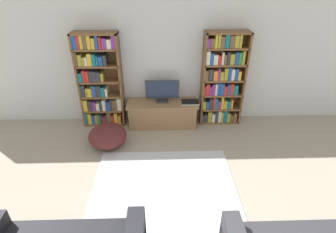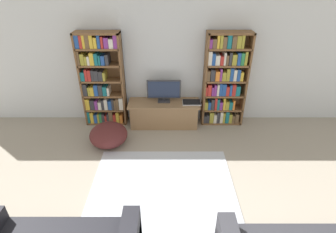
{
  "view_description": "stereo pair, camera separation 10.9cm",
  "coord_description": "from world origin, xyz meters",
  "px_view_note": "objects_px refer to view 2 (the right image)",
  "views": [
    {
      "loc": [
        -0.15,
        -0.67,
        2.83
      ],
      "look_at": [
        -0.04,
        3.02,
        0.7
      ],
      "focal_mm": 28.0,
      "sensor_mm": 36.0,
      "label": 1
    },
    {
      "loc": [
        -0.04,
        -0.67,
        2.83
      ],
      "look_at": [
        -0.04,
        3.02,
        0.7
      ],
      "focal_mm": 28.0,
      "sensor_mm": 36.0,
      "label": 2
    }
  ],
  "objects_px": {
    "laptop": "(191,102)",
    "beanbag_ottoman": "(108,135)",
    "bookshelf_right": "(224,80)",
    "television": "(164,91)",
    "bookshelf_left": "(101,81)",
    "tv_stand": "(164,113)"
  },
  "relations": [
    {
      "from": "bookshelf_left",
      "to": "beanbag_ottoman",
      "type": "relative_size",
      "value": 2.73
    },
    {
      "from": "bookshelf_right",
      "to": "tv_stand",
      "type": "relative_size",
      "value": 1.31
    },
    {
      "from": "bookshelf_right",
      "to": "tv_stand",
      "type": "xyz_separation_m",
      "value": [
        -1.16,
        -0.12,
        -0.66
      ]
    },
    {
      "from": "bookshelf_right",
      "to": "laptop",
      "type": "relative_size",
      "value": 5.11
    },
    {
      "from": "bookshelf_left",
      "to": "beanbag_ottoman",
      "type": "distance_m",
      "value": 1.1
    },
    {
      "from": "television",
      "to": "beanbag_ottoman",
      "type": "height_order",
      "value": "television"
    },
    {
      "from": "beanbag_ottoman",
      "to": "bookshelf_right",
      "type": "bearing_deg",
      "value": 20.79
    },
    {
      "from": "television",
      "to": "bookshelf_right",
      "type": "bearing_deg",
      "value": 3.52
    },
    {
      "from": "laptop",
      "to": "beanbag_ottoman",
      "type": "relative_size",
      "value": 0.53
    },
    {
      "from": "television",
      "to": "laptop",
      "type": "relative_size",
      "value": 1.82
    },
    {
      "from": "tv_stand",
      "to": "beanbag_ottoman",
      "type": "bearing_deg",
      "value": -144.8
    },
    {
      "from": "tv_stand",
      "to": "laptop",
      "type": "bearing_deg",
      "value": -2.4
    },
    {
      "from": "bookshelf_left",
      "to": "bookshelf_right",
      "type": "height_order",
      "value": "same"
    },
    {
      "from": "bookshelf_right",
      "to": "television",
      "type": "bearing_deg",
      "value": -176.48
    },
    {
      "from": "tv_stand",
      "to": "laptop",
      "type": "height_order",
      "value": "laptop"
    },
    {
      "from": "bookshelf_right",
      "to": "laptop",
      "type": "bearing_deg",
      "value": -167.04
    },
    {
      "from": "laptop",
      "to": "beanbag_ottoman",
      "type": "height_order",
      "value": "laptop"
    },
    {
      "from": "bookshelf_left",
      "to": "laptop",
      "type": "xyz_separation_m",
      "value": [
        1.75,
        -0.14,
        -0.4
      ]
    },
    {
      "from": "bookshelf_right",
      "to": "beanbag_ottoman",
      "type": "height_order",
      "value": "bookshelf_right"
    },
    {
      "from": "bookshelf_right",
      "to": "laptop",
      "type": "height_order",
      "value": "bookshelf_right"
    },
    {
      "from": "tv_stand",
      "to": "laptop",
      "type": "xyz_separation_m",
      "value": [
        0.54,
        -0.02,
        0.26
      ]
    },
    {
      "from": "bookshelf_left",
      "to": "tv_stand",
      "type": "relative_size",
      "value": 1.31
    }
  ]
}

